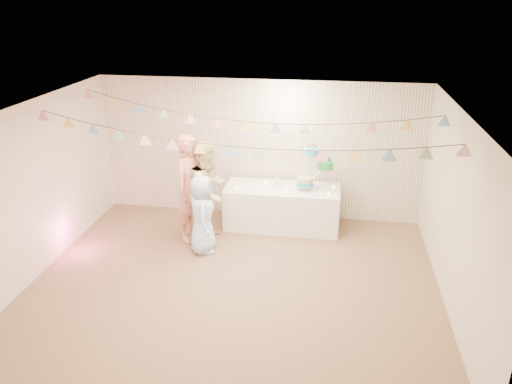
# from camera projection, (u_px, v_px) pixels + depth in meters

# --- Properties ---
(floor) EXTENTS (6.00, 6.00, 0.00)m
(floor) POSITION_uv_depth(u_px,v_px,m) (235.00, 282.00, 7.47)
(floor) COLOR brown
(floor) RESTS_ON ground
(ceiling) EXTENTS (6.00, 6.00, 0.00)m
(ceiling) POSITION_uv_depth(u_px,v_px,m) (231.00, 111.00, 6.48)
(ceiling) COLOR white
(ceiling) RESTS_ON ground
(back_wall) EXTENTS (6.00, 6.00, 0.00)m
(back_wall) POSITION_uv_depth(u_px,v_px,m) (260.00, 150.00, 9.26)
(back_wall) COLOR white
(back_wall) RESTS_ON ground
(front_wall) EXTENTS (6.00, 6.00, 0.00)m
(front_wall) POSITION_uv_depth(u_px,v_px,m) (181.00, 307.00, 4.69)
(front_wall) COLOR white
(front_wall) RESTS_ON ground
(left_wall) EXTENTS (5.00, 5.00, 0.00)m
(left_wall) POSITION_uv_depth(u_px,v_px,m) (35.00, 190.00, 7.41)
(left_wall) COLOR white
(left_wall) RESTS_ON ground
(right_wall) EXTENTS (5.00, 5.00, 0.00)m
(right_wall) POSITION_uv_depth(u_px,v_px,m) (457.00, 217.00, 6.54)
(right_wall) COLOR white
(right_wall) RESTS_ON ground
(table) EXTENTS (2.05, 0.82, 0.77)m
(table) POSITION_uv_depth(u_px,v_px,m) (282.00, 207.00, 9.08)
(table) COLOR white
(table) RESTS_ON floor
(cake_stand) EXTENTS (0.70, 0.41, 0.78)m
(cake_stand) POSITION_uv_depth(u_px,v_px,m) (314.00, 169.00, 8.76)
(cake_stand) COLOR silver
(cake_stand) RESTS_ON table
(cake_bottom) EXTENTS (0.31, 0.31, 0.15)m
(cake_bottom) POSITION_uv_depth(u_px,v_px,m) (305.00, 186.00, 8.84)
(cake_bottom) COLOR teal
(cake_bottom) RESTS_ON cake_stand
(cake_middle) EXTENTS (0.27, 0.27, 0.22)m
(cake_middle) POSITION_uv_depth(u_px,v_px,m) (325.00, 169.00, 8.83)
(cake_middle) COLOR green
(cake_middle) RESTS_ON cake_stand
(cake_top_tier) EXTENTS (0.25, 0.25, 0.19)m
(cake_top_tier) POSITION_uv_depth(u_px,v_px,m) (311.00, 156.00, 8.65)
(cake_top_tier) COLOR #3DABC0
(cake_top_tier) RESTS_ON cake_stand
(platter) EXTENTS (0.34, 0.34, 0.02)m
(platter) POSITION_uv_depth(u_px,v_px,m) (252.00, 187.00, 8.97)
(platter) COLOR white
(platter) RESTS_ON table
(posy) EXTENTS (0.14, 0.14, 0.16)m
(posy) POSITION_uv_depth(u_px,v_px,m) (277.00, 183.00, 8.97)
(posy) COLOR white
(posy) RESTS_ON table
(person_adult_a) EXTENTS (0.72, 0.82, 1.88)m
(person_adult_a) POSITION_uv_depth(u_px,v_px,m) (192.00, 188.00, 8.45)
(person_adult_a) COLOR tan
(person_adult_a) RESTS_ON floor
(person_adult_b) EXTENTS (0.92, 1.04, 1.80)m
(person_adult_b) POSITION_uv_depth(u_px,v_px,m) (208.00, 191.00, 8.42)
(person_adult_b) COLOR #D2B781
(person_adult_b) RESTS_ON floor
(person_child) EXTENTS (0.57, 0.74, 1.33)m
(person_child) POSITION_uv_depth(u_px,v_px,m) (202.00, 214.00, 8.12)
(person_child) COLOR #B1D5FA
(person_child) RESTS_ON floor
(bunting_back) EXTENTS (5.60, 1.10, 0.40)m
(bunting_back) POSITION_uv_depth(u_px,v_px,m) (246.00, 111.00, 7.58)
(bunting_back) COLOR pink
(bunting_back) RESTS_ON ceiling
(bunting_front) EXTENTS (5.60, 0.90, 0.36)m
(bunting_front) POSITION_uv_depth(u_px,v_px,m) (229.00, 136.00, 6.41)
(bunting_front) COLOR #72A5E5
(bunting_front) RESTS_ON ceiling
(tealight_0) EXTENTS (0.04, 0.04, 0.03)m
(tealight_0) POSITION_uv_depth(u_px,v_px,m) (237.00, 187.00, 8.91)
(tealight_0) COLOR #FFD88C
(tealight_0) RESTS_ON table
(tealight_1) EXTENTS (0.04, 0.04, 0.03)m
(tealight_1) POSITION_uv_depth(u_px,v_px,m) (265.00, 182.00, 9.14)
(tealight_1) COLOR #FFD88C
(tealight_1) RESTS_ON table
(tealight_2) EXTENTS (0.04, 0.04, 0.03)m
(tealight_2) POSITION_uv_depth(u_px,v_px,m) (287.00, 192.00, 8.71)
(tealight_2) COLOR #FFD88C
(tealight_2) RESTS_ON table
(tealight_3) EXTENTS (0.04, 0.04, 0.03)m
(tealight_3) POSITION_uv_depth(u_px,v_px,m) (303.00, 184.00, 9.08)
(tealight_3) COLOR #FFD88C
(tealight_3) RESTS_ON table
(tealight_4) EXTENTS (0.04, 0.04, 0.03)m
(tealight_4) POSITION_uv_depth(u_px,v_px,m) (328.00, 193.00, 8.64)
(tealight_4) COLOR #FFD88C
(tealight_4) RESTS_ON table
(tealight_5) EXTENTS (0.04, 0.04, 0.03)m
(tealight_5) POSITION_uv_depth(u_px,v_px,m) (333.00, 187.00, 8.93)
(tealight_5) COLOR #FFD88C
(tealight_5) RESTS_ON table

